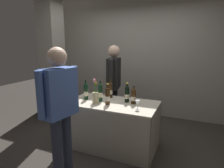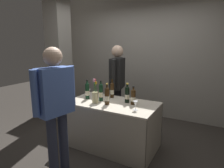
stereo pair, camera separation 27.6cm
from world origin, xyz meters
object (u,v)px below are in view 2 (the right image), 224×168
(concrete_pillar, at_px, (59,48))
(tasting_table, at_px, (112,116))
(flower_vase, at_px, (95,95))
(taster_foreground_right, at_px, (56,101))
(featured_wine_bottle, at_px, (107,96))
(vendor_presenter, at_px, (117,80))
(wine_glass_near_vendor, at_px, (135,104))
(wine_glass_mid, at_px, (88,91))
(display_bottle_0, at_px, (127,94))

(concrete_pillar, xyz_separation_m, tasting_table, (1.65, -0.58, -1.07))
(flower_vase, relative_size, taster_foreground_right, 0.24)
(featured_wine_bottle, distance_m, flower_vase, 0.21)
(concrete_pillar, distance_m, vendor_presenter, 1.53)
(featured_wine_bottle, bearing_deg, tasting_table, 82.80)
(wine_glass_near_vendor, height_order, vendor_presenter, vendor_presenter)
(vendor_presenter, height_order, taster_foreground_right, vendor_presenter)
(flower_vase, bearing_deg, featured_wine_bottle, 6.22)
(tasting_table, height_order, flower_vase, flower_vase)
(featured_wine_bottle, height_order, wine_glass_mid, featured_wine_bottle)
(display_bottle_0, xyz_separation_m, flower_vase, (-0.43, -0.26, -0.02))
(flower_vase, xyz_separation_m, taster_foreground_right, (-0.05, -0.78, 0.11))
(concrete_pillar, height_order, taster_foreground_right, concrete_pillar)
(concrete_pillar, height_order, display_bottle_0, concrete_pillar)
(taster_foreground_right, bearing_deg, flower_vase, 6.37)
(display_bottle_0, bearing_deg, tasting_table, -151.92)
(wine_glass_mid, bearing_deg, taster_foreground_right, -76.43)
(flower_vase, relative_size, vendor_presenter, 0.24)
(tasting_table, bearing_deg, flower_vase, -145.60)
(vendor_presenter, bearing_deg, wine_glass_mid, -36.00)
(display_bottle_0, height_order, vendor_presenter, vendor_presenter)
(concrete_pillar, height_order, tasting_table, concrete_pillar)
(featured_wine_bottle, bearing_deg, flower_vase, -173.78)
(concrete_pillar, bearing_deg, vendor_presenter, 3.64)
(featured_wine_bottle, xyz_separation_m, display_bottle_0, (0.23, 0.24, -0.00))
(display_bottle_0, distance_m, vendor_presenter, 0.73)
(concrete_pillar, bearing_deg, display_bottle_0, -14.14)
(flower_vase, distance_m, taster_foreground_right, 0.79)
(wine_glass_near_vendor, relative_size, taster_foreground_right, 0.08)
(vendor_presenter, bearing_deg, featured_wine_bottle, 4.68)
(featured_wine_bottle, xyz_separation_m, wine_glass_near_vendor, (0.48, -0.03, -0.05))
(wine_glass_mid, xyz_separation_m, vendor_presenter, (0.26, 0.59, 0.13))
(display_bottle_0, relative_size, flower_vase, 0.79)
(tasting_table, xyz_separation_m, wine_glass_mid, (-0.52, 0.08, 0.33))
(wine_glass_near_vendor, bearing_deg, taster_foreground_right, -133.43)
(wine_glass_near_vendor, distance_m, wine_glass_mid, 1.01)
(wine_glass_near_vendor, distance_m, vendor_presenter, 1.10)
(tasting_table, bearing_deg, taster_foreground_right, -106.36)
(featured_wine_bottle, relative_size, vendor_presenter, 0.20)
(tasting_table, bearing_deg, concrete_pillar, 160.59)
(concrete_pillar, bearing_deg, wine_glass_near_vendor, -19.22)
(vendor_presenter, bearing_deg, tasting_table, 8.87)
(tasting_table, relative_size, wine_glass_mid, 10.06)
(flower_vase, bearing_deg, wine_glass_near_vendor, -0.28)
(concrete_pillar, height_order, wine_glass_near_vendor, concrete_pillar)
(concrete_pillar, height_order, vendor_presenter, concrete_pillar)
(featured_wine_bottle, bearing_deg, wine_glass_mid, 157.24)
(vendor_presenter, bearing_deg, flower_vase, -9.58)
(display_bottle_0, xyz_separation_m, wine_glass_mid, (-0.73, -0.03, -0.03))
(display_bottle_0, bearing_deg, concrete_pillar, 165.86)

